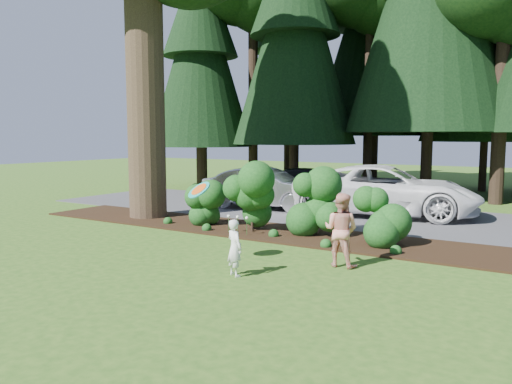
{
  "coord_description": "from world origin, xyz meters",
  "views": [
    {
      "loc": [
        7.25,
        -8.87,
        2.73
      ],
      "look_at": [
        0.53,
        2.02,
        1.3
      ],
      "focal_mm": 35.0,
      "sensor_mm": 36.0,
      "label": 1
    }
  ],
  "objects": [
    {
      "name": "ground",
      "position": [
        0.0,
        0.0,
        0.0
      ],
      "size": [
        80.0,
        80.0,
        0.0
      ],
      "primitive_type": "plane",
      "color": "#264B15",
      "rests_on": "ground"
    },
    {
      "name": "mulch_bed",
      "position": [
        0.0,
        3.25,
        0.03
      ],
      "size": [
        16.0,
        2.5,
        0.05
      ],
      "primitive_type": "cube",
      "color": "black",
      "rests_on": "ground"
    },
    {
      "name": "driveway",
      "position": [
        0.0,
        7.5,
        0.01
      ],
      "size": [
        22.0,
        6.0,
        0.03
      ],
      "primitive_type": "cube",
      "color": "#38383A",
      "rests_on": "ground"
    },
    {
      "name": "shrub_row",
      "position": [
        0.77,
        3.14,
        0.81
      ],
      "size": [
        6.53,
        1.6,
        1.61
      ],
      "color": "#123D13",
      "rests_on": "ground"
    },
    {
      "name": "lily_cluster",
      "position": [
        -0.3,
        2.4,
        0.5
      ],
      "size": [
        0.69,
        0.09,
        0.57
      ],
      "color": "#123D13",
      "rests_on": "ground"
    },
    {
      "name": "car_silver_wagon",
      "position": [
        -2.23,
        7.18,
        0.8
      ],
      "size": [
        4.8,
        2.15,
        1.53
      ],
      "primitive_type": "imported",
      "rotation": [
        0.0,
        0.0,
        1.69
      ],
      "color": "#B1B1B6",
      "rests_on": "driveway"
    },
    {
      "name": "car_white_suv",
      "position": [
        2.12,
        7.94,
        0.89
      ],
      "size": [
        6.64,
        3.95,
        1.73
      ],
      "primitive_type": "imported",
      "rotation": [
        0.0,
        0.0,
        1.75
      ],
      "color": "silver",
      "rests_on": "driveway"
    },
    {
      "name": "car_dark_suv",
      "position": [
        -1.37,
        9.67,
        0.73
      ],
      "size": [
        5.04,
        2.64,
        1.4
      ],
      "primitive_type": "imported",
      "rotation": [
        0.0,
        0.0,
        1.72
      ],
      "color": "black",
      "rests_on": "driveway"
    },
    {
      "name": "child",
      "position": [
        1.87,
        -0.95,
        0.56
      ],
      "size": [
        0.48,
        0.42,
        1.12
      ],
      "primitive_type": "imported",
      "rotation": [
        0.0,
        0.0,
        2.71
      ],
      "color": "white",
      "rests_on": "ground"
    },
    {
      "name": "adult",
      "position": [
        3.36,
        0.84,
        0.78
      ],
      "size": [
        0.77,
        0.61,
        1.56
      ],
      "primitive_type": "imported",
      "rotation": [
        0.0,
        0.0,
        3.11
      ],
      "color": "red",
      "rests_on": "ground"
    },
    {
      "name": "frisbee",
      "position": [
        0.72,
        -0.58,
        1.6
      ],
      "size": [
        0.59,
        0.45,
        0.44
      ],
      "color": "teal",
      "rests_on": "ground"
    }
  ]
}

